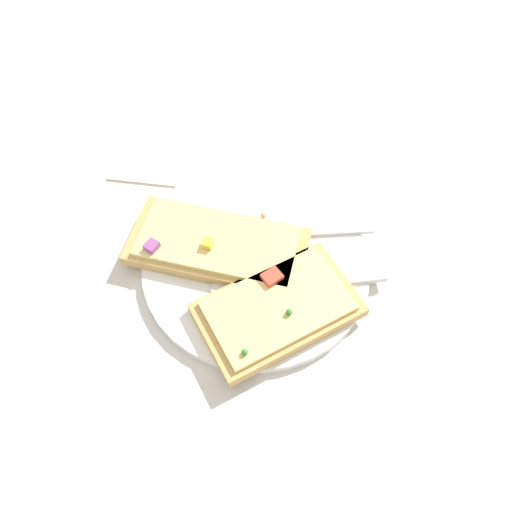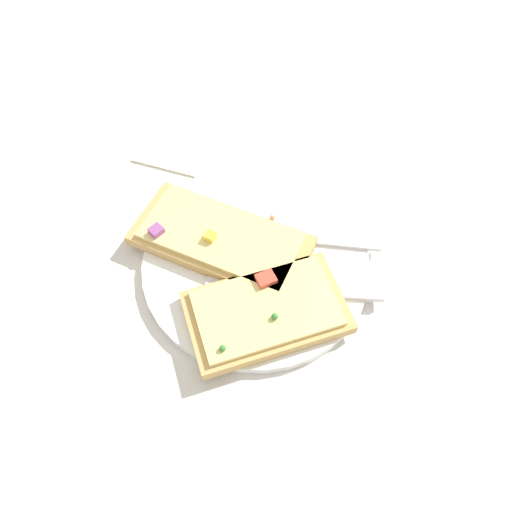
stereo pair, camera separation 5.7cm
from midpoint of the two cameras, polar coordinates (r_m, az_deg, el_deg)
The scene contains 8 objects.
ground_plane at distance 0.59m, azimuth 2.76°, elevation -1.38°, with size 4.00×4.00×0.00m, color beige.
plate at distance 0.58m, azimuth 2.79°, elevation -1.07°, with size 0.27×0.27×0.01m.
fork at distance 0.60m, azimuth 4.78°, elevation 2.10°, with size 0.06×0.23×0.01m.
knife at distance 0.56m, azimuth 8.89°, elevation -4.12°, with size 0.07×0.20×0.01m.
pizza_slice_main at distance 0.58m, azimuth -1.25°, elevation 1.69°, with size 0.12×0.22×0.03m.
pizza_slice_corner at distance 0.54m, azimuth 4.24°, elevation -6.54°, with size 0.18×0.19×0.03m.
crumb_scatter at distance 0.59m, azimuth 3.49°, elevation 0.86°, with size 0.08×0.02×0.01m.
napkin at distance 0.74m, azimuth -5.88°, elevation 14.03°, with size 0.16×0.09×0.01m.
Camera 2 is at (-0.30, -0.10, 0.50)m, focal length 35.00 mm.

